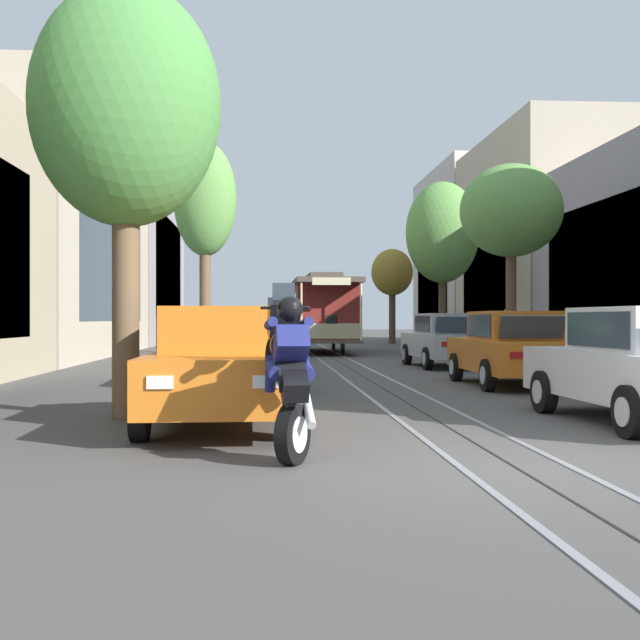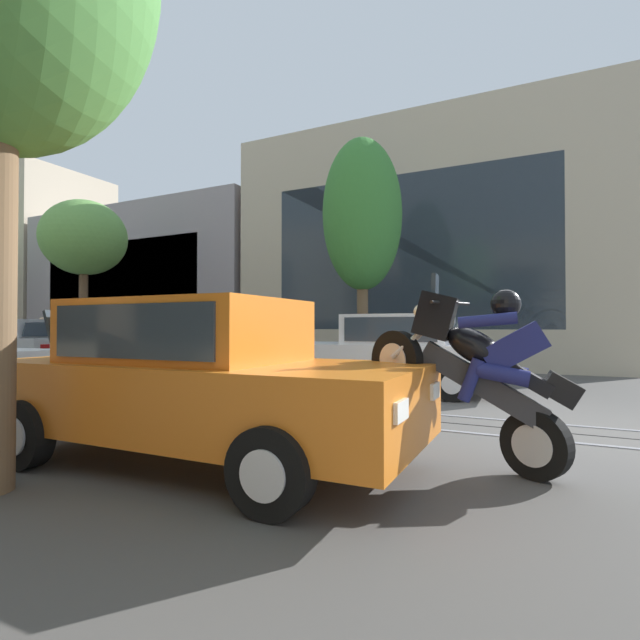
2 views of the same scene
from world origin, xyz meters
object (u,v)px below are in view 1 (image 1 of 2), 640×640
at_px(street_tree_kerb_right_second, 511,212).
at_px(pedestrian_crossing_far, 536,333).
at_px(parked_car_orange_second_right, 512,348).
at_px(street_tree_kerb_left_second, 205,203).
at_px(parked_car_green_mid_left, 248,342).
at_px(parked_car_teal_fifth_left, 252,334).
at_px(parked_car_orange_near_left, 221,365).
at_px(pedestrian_on_right_pavement, 494,332).
at_px(street_tree_kerb_right_mid, 442,233).
at_px(motorcycle_with_rider, 288,365).
at_px(parked_car_yellow_sixth_left, 259,332).
at_px(pedestrian_on_left_pavement, 507,332).
at_px(street_tree_kerb_right_fourth, 392,274).
at_px(parked_car_white_second_left, 245,349).
at_px(street_tree_kerb_left_near, 126,109).
at_px(cable_car_trolley, 322,313).
at_px(parked_car_silver_mid_right, 446,340).
at_px(parked_car_grey_fourth_left, 254,337).

bearing_deg(street_tree_kerb_right_second, pedestrian_crossing_far, 64.13).
height_order(parked_car_orange_second_right, street_tree_kerb_left_second, street_tree_kerb_left_second).
xyz_separation_m(parked_car_green_mid_left, parked_car_teal_fifth_left, (-0.13, 12.04, 0.00)).
height_order(parked_car_orange_near_left, pedestrian_on_right_pavement, parked_car_orange_near_left).
bearing_deg(street_tree_kerb_right_mid, pedestrian_on_right_pavement, -32.52).
bearing_deg(street_tree_kerb_right_mid, motorcycle_with_rider, -105.76).
height_order(parked_car_teal_fifth_left, street_tree_kerb_left_second, street_tree_kerb_left_second).
distance_m(parked_car_yellow_sixth_left, street_tree_kerb_left_second, 8.38).
relative_size(parked_car_orange_second_right, pedestrian_crossing_far, 2.66).
relative_size(parked_car_teal_fifth_left, pedestrian_on_left_pavement, 2.52).
distance_m(parked_car_orange_near_left, street_tree_kerb_right_fourth, 35.74).
distance_m(parked_car_teal_fifth_left, street_tree_kerb_left_second, 5.73).
bearing_deg(street_tree_kerb_right_fourth, motorcycle_with_rider, -100.46).
xyz_separation_m(parked_car_white_second_left, street_tree_kerb_left_near, (-1.57, -4.75, 3.63)).
bearing_deg(parked_car_yellow_sixth_left, pedestrian_on_left_pavement, -58.50).
relative_size(parked_car_orange_second_right, cable_car_trolley, 0.48).
relative_size(street_tree_kerb_right_mid, motorcycle_with_rider, 3.82).
bearing_deg(street_tree_kerb_right_fourth, parked_car_teal_fifth_left, -123.45).
bearing_deg(pedestrian_crossing_far, parked_car_orange_second_right, -111.17).
height_order(parked_car_silver_mid_right, pedestrian_crossing_far, pedestrian_crossing_far).
xyz_separation_m(parked_car_grey_fourth_left, parked_car_silver_mid_right, (5.72, -4.78, 0.00)).
bearing_deg(street_tree_kerb_right_second, street_tree_kerb_right_fourth, 89.40).
relative_size(cable_car_trolley, motorcycle_with_rider, 4.90).
relative_size(parked_car_grey_fourth_left, pedestrian_on_left_pavement, 2.52).
bearing_deg(parked_car_silver_mid_right, parked_car_orange_near_left, -114.89).
distance_m(parked_car_grey_fourth_left, street_tree_kerb_right_mid, 10.23).
xyz_separation_m(street_tree_kerb_left_near, motorcycle_with_rider, (2.24, -3.50, -3.48)).
height_order(parked_car_orange_near_left, street_tree_kerb_right_second, street_tree_kerb_right_second).
relative_size(parked_car_teal_fifth_left, parked_car_yellow_sixth_left, 1.00).
bearing_deg(parked_car_green_mid_left, street_tree_kerb_left_near, -98.64).
height_order(street_tree_kerb_right_second, street_tree_kerb_right_mid, street_tree_kerb_right_mid).
xyz_separation_m(parked_car_orange_second_right, pedestrian_on_left_pavement, (2.69, 9.35, 0.19)).
distance_m(parked_car_orange_near_left, parked_car_green_mid_left, 11.02).
relative_size(street_tree_kerb_left_near, street_tree_kerb_right_second, 1.08).
distance_m(parked_car_orange_second_right, motorcycle_with_rider, 9.94).
bearing_deg(parked_car_teal_fifth_left, pedestrian_on_left_pavement, -42.17).
bearing_deg(motorcycle_with_rider, parked_car_silver_mid_right, 71.66).
distance_m(parked_car_teal_fifth_left, street_tree_kerb_right_second, 14.20).
height_order(parked_car_white_second_left, parked_car_grey_fourth_left, same).
distance_m(street_tree_kerb_left_second, street_tree_kerb_right_mid, 9.91).
relative_size(parked_car_grey_fourth_left, parked_car_yellow_sixth_left, 1.00).
distance_m(parked_car_teal_fifth_left, cable_car_trolley, 3.25).
height_order(street_tree_kerb_left_second, motorcycle_with_rider, street_tree_kerb_left_second).
relative_size(parked_car_grey_fourth_left, street_tree_kerb_left_second, 0.50).
height_order(parked_car_teal_fifth_left, parked_car_silver_mid_right, same).
height_order(parked_car_teal_fifth_left, street_tree_kerb_left_near, street_tree_kerb_left_near).
relative_size(parked_car_orange_near_left, parked_car_white_second_left, 0.99).
bearing_deg(pedestrian_on_left_pavement, street_tree_kerb_right_mid, 94.46).
height_order(parked_car_orange_near_left, street_tree_kerb_right_mid, street_tree_kerb_right_mid).
bearing_deg(parked_car_grey_fourth_left, pedestrian_on_left_pavement, -14.03).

